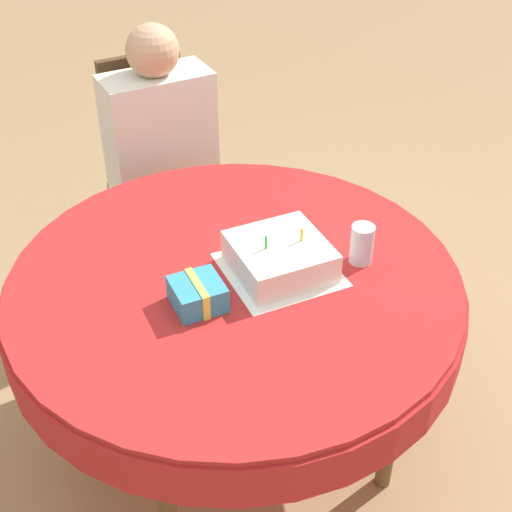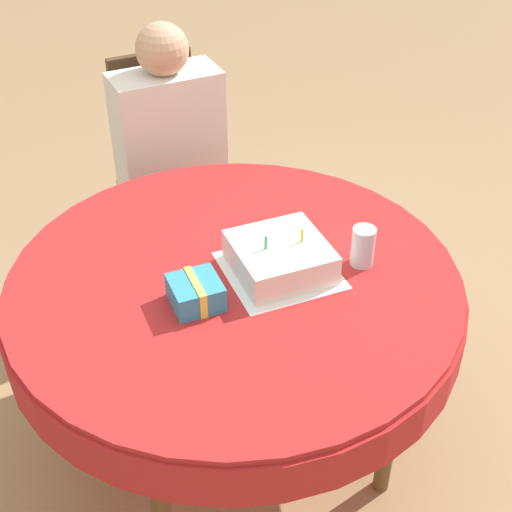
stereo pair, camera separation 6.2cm
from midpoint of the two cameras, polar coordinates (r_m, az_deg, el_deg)
ground_plane at (r=2.51m, az=-0.74°, el=-14.37°), size 12.00×12.00×0.00m
dining_table at (r=2.06m, az=-0.88°, el=-3.30°), size 1.30×1.30×0.71m
chair at (r=2.90m, az=-6.56°, el=6.73°), size 0.38×0.38×0.98m
person at (r=2.74m, az=-6.13°, el=8.95°), size 0.41×0.31×1.14m
napkin at (r=2.03m, az=2.78°, el=-1.15°), size 0.30×0.30×0.00m
birthday_cake at (r=2.00m, az=2.81°, el=-0.11°), size 0.25×0.25×0.13m
drinking_glass at (r=2.04m, az=9.41°, el=0.75°), size 0.07×0.07×0.12m
gift_box at (r=1.90m, az=-3.92°, el=-2.95°), size 0.13×0.14×0.08m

